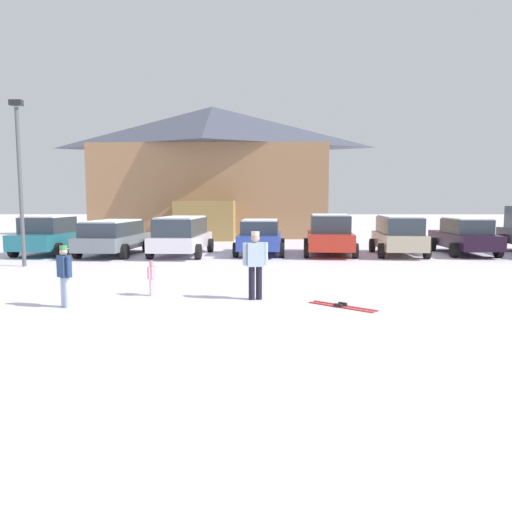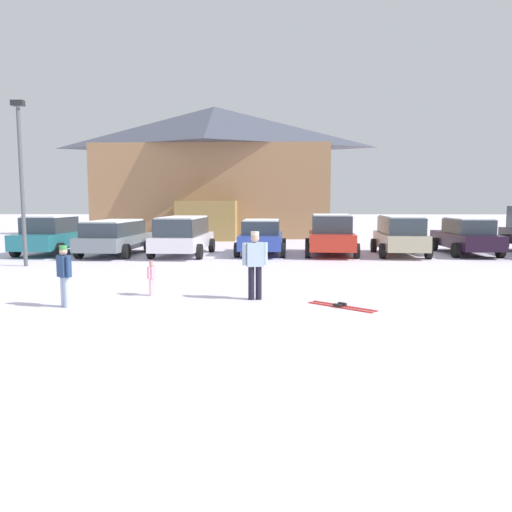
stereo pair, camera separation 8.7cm
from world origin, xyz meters
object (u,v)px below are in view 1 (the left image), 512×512
at_px(parked_white_suv, 182,235).
at_px(parked_blue_hatchback, 260,237).
at_px(parked_teal_hatchback, 50,235).
at_px(parked_red_sedan, 330,235).
at_px(skier_adult_in_blue_parka, 255,261).
at_px(parked_black_sedan, 464,236).
at_px(pair_of_skis, 342,306).
at_px(lamp_post, 20,175).
at_px(skier_teen_in_navy_coat, 64,273).
at_px(parked_grey_wagon, 113,236).
at_px(skier_child_in_pink_snowsuit, 152,276).
at_px(ski_lodge, 213,171).
at_px(parked_beige_suv, 398,234).

xyz_separation_m(parked_white_suv, parked_blue_hatchback, (3.46, 0.41, -0.12)).
relative_size(parked_teal_hatchback, parked_blue_hatchback, 1.07).
distance_m(parked_teal_hatchback, parked_blue_hatchback, 9.43).
bearing_deg(parked_red_sedan, parked_teal_hatchback, 179.42).
xyz_separation_m(parked_red_sedan, skier_adult_in_blue_parka, (-3.17, -10.07, 0.04)).
relative_size(parked_black_sedan, skier_adult_in_blue_parka, 2.77).
height_order(parked_black_sedan, pair_of_skis, parked_black_sedan).
height_order(parked_red_sedan, lamp_post, lamp_post).
xyz_separation_m(skier_teen_in_navy_coat, pair_of_skis, (6.28, 0.10, -0.77)).
relative_size(parked_white_suv, skier_teen_in_navy_coat, 3.49).
height_order(parked_grey_wagon, lamp_post, lamp_post).
height_order(parked_grey_wagon, skier_teen_in_navy_coat, parked_grey_wagon).
relative_size(parked_teal_hatchback, skier_child_in_pink_snowsuit, 5.06).
height_order(ski_lodge, parked_beige_suv, ski_lodge).
bearing_deg(parked_beige_suv, pair_of_skis, -111.30).
xyz_separation_m(parked_red_sedan, skier_teen_in_navy_coat, (-7.47, -11.00, -0.10)).
distance_m(parked_red_sedan, pair_of_skis, 11.01).
bearing_deg(lamp_post, skier_child_in_pink_snowsuit, -43.44).
relative_size(parked_white_suv, parked_black_sedan, 1.06).
bearing_deg(pair_of_skis, skier_child_in_pink_snowsuit, 164.26).
relative_size(parked_white_suv, skier_child_in_pink_snowsuit, 5.50).
bearing_deg(skier_teen_in_navy_coat, parked_white_suv, 85.01).
bearing_deg(parked_teal_hatchback, parked_white_suv, -3.62).
height_order(parked_black_sedan, skier_adult_in_blue_parka, skier_adult_in_blue_parka).
xyz_separation_m(ski_lodge, skier_child_in_pink_snowsuit, (0.57, -22.14, -3.94)).
bearing_deg(skier_adult_in_blue_parka, parked_white_suv, 108.90).
bearing_deg(parked_white_suv, parked_red_sedan, 2.20).
distance_m(parked_teal_hatchback, skier_teen_in_navy_coat, 12.21).
height_order(parked_blue_hatchback, parked_red_sedan, parked_red_sedan).
bearing_deg(parked_black_sedan, parked_red_sedan, -176.60).
height_order(skier_child_in_pink_snowsuit, pair_of_skis, skier_child_in_pink_snowsuit).
height_order(parked_beige_suv, pair_of_skis, parked_beige_suv).
relative_size(parked_teal_hatchback, skier_teen_in_navy_coat, 3.21).
relative_size(parked_grey_wagon, parked_beige_suv, 1.10).
distance_m(parked_beige_suv, parked_black_sedan, 3.13).
bearing_deg(skier_child_in_pink_snowsuit, ski_lodge, 91.47).
xyz_separation_m(parked_white_suv, parked_beige_suv, (9.55, 0.12, 0.01)).
height_order(skier_adult_in_blue_parka, pair_of_skis, skier_adult_in_blue_parka).
bearing_deg(ski_lodge, parked_red_sedan, -63.04).
bearing_deg(skier_adult_in_blue_parka, ski_lodge, 98.07).
xyz_separation_m(parked_grey_wagon, skier_adult_in_blue_parka, (6.38, -9.79, 0.09)).
distance_m(ski_lodge, pair_of_skis, 24.41).
bearing_deg(parked_red_sedan, skier_adult_in_blue_parka, -107.49).
height_order(parked_white_suv, lamp_post, lamp_post).
height_order(parked_teal_hatchback, parked_white_suv, parked_teal_hatchback).
distance_m(parked_white_suv, parked_beige_suv, 9.55).
height_order(ski_lodge, parked_white_suv, ski_lodge).
xyz_separation_m(parked_blue_hatchback, lamp_post, (-8.68, -4.13, 2.53)).
xyz_separation_m(parked_blue_hatchback, skier_teen_in_navy_coat, (-4.40, -11.16, -0.01)).
height_order(parked_blue_hatchback, parked_beige_suv, parked_beige_suv).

